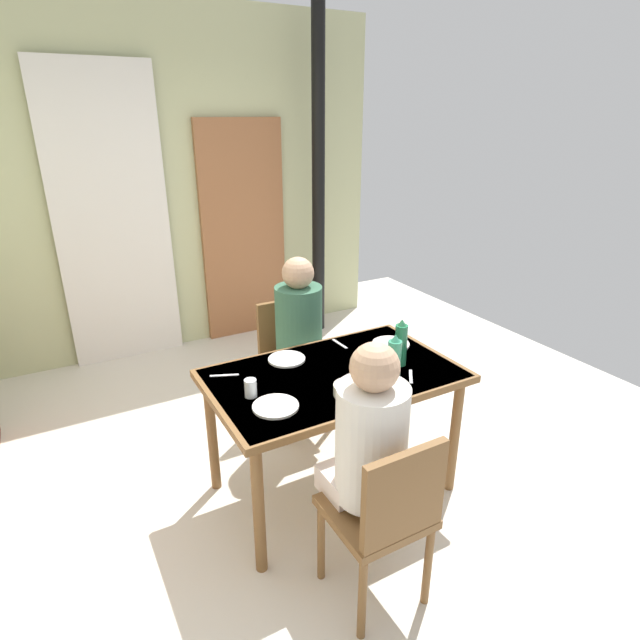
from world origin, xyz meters
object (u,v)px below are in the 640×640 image
object	(u,v)px
chair_near_diner	(386,513)
water_bottle_green_far	(401,344)
water_bottle_green_near	(394,363)
dining_table	(334,386)
serving_bowl_center	(351,390)
person_near_diner	(370,439)
person_far_diner	(300,325)
chair_far_diner	(291,356)

from	to	relation	value
chair_near_diner	water_bottle_green_far	size ratio (longest dim) A/B	3.26
water_bottle_green_near	water_bottle_green_far	bearing A→B (deg)	45.30
dining_table	water_bottle_green_far	size ratio (longest dim) A/B	4.95
water_bottle_green_far	serving_bowl_center	world-z (taller)	water_bottle_green_far
chair_near_diner	person_near_diner	world-z (taller)	person_near_diner
person_far_diner	water_bottle_green_near	world-z (taller)	person_far_diner
person_far_diner	serving_bowl_center	bearing A→B (deg)	79.52
water_bottle_green_near	serving_bowl_center	distance (m)	0.25
person_near_diner	serving_bowl_center	xyz separation A→B (m)	(0.15, 0.39, -0.00)
person_far_diner	serving_bowl_center	xyz separation A→B (m)	(-0.16, -0.86, -0.00)
chair_far_diner	water_bottle_green_near	bearing A→B (deg)	93.50
person_far_diner	water_bottle_green_far	bearing A→B (deg)	109.39
water_bottle_green_near	person_near_diner	bearing A→B (deg)	-137.51
chair_near_diner	serving_bowl_center	bearing A→B (deg)	73.85
person_near_diner	chair_far_diner	bearing A→B (deg)	77.34
chair_far_diner	serving_bowl_center	bearing A→B (deg)	80.93
chair_far_diner	water_bottle_green_near	distance (m)	1.11
chair_far_diner	serving_bowl_center	distance (m)	1.04
dining_table	serving_bowl_center	distance (m)	0.26
dining_table	chair_far_diner	world-z (taller)	chair_far_diner
dining_table	person_near_diner	distance (m)	0.66
chair_near_diner	water_bottle_green_far	distance (m)	0.95
person_near_diner	water_bottle_green_far	size ratio (longest dim) A/B	2.89
dining_table	chair_near_diner	world-z (taller)	chair_near_diner
chair_near_diner	person_near_diner	size ratio (longest dim) A/B	1.13
chair_far_diner	water_bottle_green_near	size ratio (longest dim) A/B	2.99
person_near_diner	water_bottle_green_near	distance (m)	0.52
dining_table	chair_far_diner	size ratio (longest dim) A/B	1.52
serving_bowl_center	person_near_diner	bearing A→B (deg)	-111.41
chair_far_diner	water_bottle_green_far	size ratio (longest dim) A/B	3.26
dining_table	person_far_diner	world-z (taller)	person_far_diner
water_bottle_green_far	person_far_diner	bearing A→B (deg)	109.39
chair_near_diner	person_near_diner	xyz separation A→B (m)	(-0.00, 0.14, 0.28)
dining_table	water_bottle_green_far	bearing A→B (deg)	-13.90
chair_near_diner	water_bottle_green_far	xyz separation A→B (m)	(0.56, 0.67, 0.38)
water_bottle_green_near	dining_table	bearing A→B (deg)	122.54
chair_near_diner	water_bottle_green_far	bearing A→B (deg)	49.98
chair_near_diner	person_near_diner	bearing A→B (deg)	90.00
chair_far_diner	dining_table	bearing A→B (deg)	81.37
dining_table	water_bottle_green_near	world-z (taller)	water_bottle_green_near
water_bottle_green_far	serving_bowl_center	xyz separation A→B (m)	(-0.41, -0.15, -0.10)
person_near_diner	water_bottle_green_far	distance (m)	0.78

